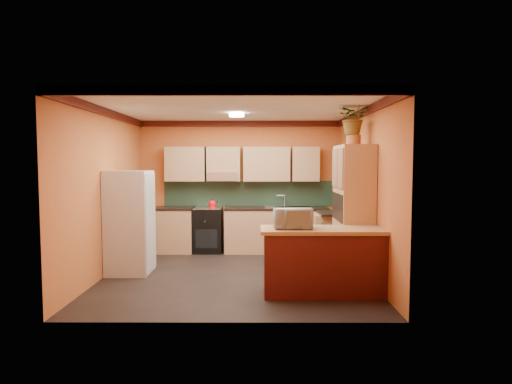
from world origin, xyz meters
TOP-DOWN VIEW (x-y plane):
  - room_shell at (0.02, 0.28)m, footprint 4.24×4.24m
  - base_cabinets_back at (-0.02, 1.80)m, footprint 3.65×0.60m
  - countertop_back at (-0.02, 1.80)m, footprint 3.65×0.62m
  - stove at (-0.65, 1.80)m, footprint 0.58×0.58m
  - kettle at (-0.55, 1.75)m, footprint 0.22×0.22m
  - sink at (0.75, 1.80)m, footprint 0.48×0.40m
  - base_cabinets_right at (1.80, 0.97)m, footprint 0.60×0.80m
  - countertop_right at (1.80, 0.97)m, footprint 0.62×0.80m
  - fridge at (-1.75, 0.10)m, footprint 0.68×0.66m
  - pantry at (1.85, -0.29)m, footprint 0.48×0.90m
  - fern_pot at (1.85, -0.24)m, footprint 0.22×0.22m
  - fern at (1.85, -0.24)m, footprint 0.51×0.45m
  - breakfast_bar at (1.36, -1.04)m, footprint 1.80×0.55m
  - bar_top at (1.36, -1.04)m, footprint 1.90×0.65m
  - microwave at (0.85, -1.04)m, footprint 0.53×0.38m

SIDE VIEW (x-z plane):
  - base_cabinets_back at x=-0.02m, z-range 0.00..0.88m
  - base_cabinets_right at x=1.80m, z-range 0.00..0.88m
  - breakfast_bar at x=1.36m, z-range 0.00..0.88m
  - stove at x=-0.65m, z-range 0.00..0.91m
  - fridge at x=-1.75m, z-range 0.00..1.70m
  - countertop_back at x=-0.02m, z-range 0.88..0.92m
  - countertop_right at x=1.80m, z-range 0.88..0.92m
  - bar_top at x=1.36m, z-range 0.88..0.93m
  - sink at x=0.75m, z-range 0.92..0.95m
  - kettle at x=-0.55m, z-range 0.91..1.09m
  - pantry at x=1.85m, z-range 0.00..2.10m
  - microwave at x=0.85m, z-range 0.93..1.21m
  - room_shell at x=0.02m, z-range 0.73..3.45m
  - fern_pot at x=1.85m, z-range 2.10..2.26m
  - fern at x=1.85m, z-range 2.26..2.79m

